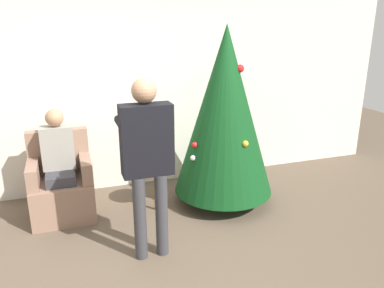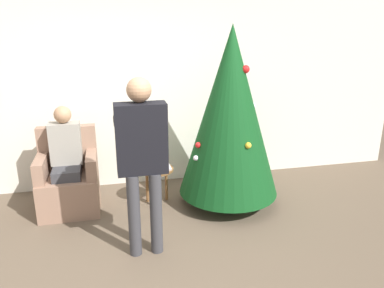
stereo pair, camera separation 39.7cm
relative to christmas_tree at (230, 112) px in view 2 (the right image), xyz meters
The scene contains 9 objects.
ground_plane 2.04m from the christmas_tree, 129.26° to the right, with size 14.00×14.00×0.00m, color brown.
wall_back 1.42m from the christmas_tree, 138.00° to the left, with size 8.00×0.06×2.70m.
christmas_tree is the anchor object (origin of this frame).
armchair 2.12m from the christmas_tree, behind, with size 0.69×0.67×0.99m.
person_seated 2.01m from the christmas_tree, behind, with size 0.36×0.46×1.28m.
person_standing 1.40m from the christmas_tree, 144.33° to the right, with size 0.48×0.57×1.73m.
side_stool 1.18m from the christmas_tree, 168.12° to the left, with size 0.41×0.41×0.47m.
laptop 1.13m from the christmas_tree, 168.12° to the left, with size 0.34×0.21×0.02m.
book 1.11m from the christmas_tree, 168.12° to the left, with size 0.19×0.13×0.02m.
Camera 2 is at (-0.37, -2.84, 2.18)m, focal length 35.00 mm.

